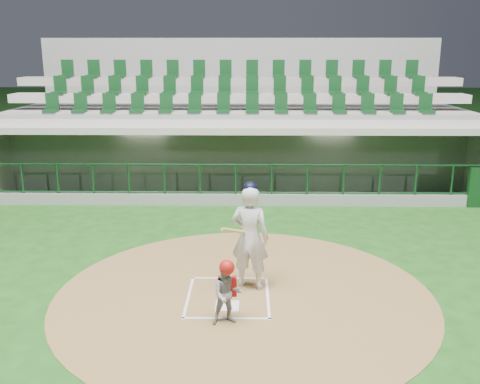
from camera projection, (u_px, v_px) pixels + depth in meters
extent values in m
plane|color=#174614|center=(229.00, 291.00, 10.40)|extent=(120.00, 120.00, 0.00)
cylinder|color=brown|center=(244.00, 295.00, 10.20)|extent=(7.20, 7.20, 0.01)
cube|color=white|center=(227.00, 306.00, 9.71)|extent=(0.43, 0.43, 0.02)
cube|color=white|center=(189.00, 296.00, 10.11)|extent=(0.05, 1.80, 0.01)
cube|color=white|center=(268.00, 297.00, 10.09)|extent=(0.05, 1.80, 0.01)
cube|color=white|center=(230.00, 278.00, 10.92)|extent=(1.55, 0.05, 0.01)
cube|color=white|center=(226.00, 318.00, 9.28)|extent=(1.55, 0.05, 0.01)
cube|color=gray|center=(237.00, 208.00, 17.79)|extent=(15.00, 3.00, 0.10)
cube|color=slate|center=(238.00, 158.00, 18.97)|extent=(15.00, 0.20, 2.70)
cube|color=#B9B6A3|center=(238.00, 151.00, 18.79)|extent=(13.50, 0.04, 0.90)
cube|color=slate|center=(9.00, 166.00, 17.54)|extent=(0.20, 3.00, 2.70)
cube|color=gray|center=(468.00, 168.00, 17.31)|extent=(0.20, 3.00, 2.70)
cube|color=#A4A094|center=(237.00, 124.00, 16.82)|extent=(15.40, 3.50, 0.20)
cube|color=gray|center=(236.00, 200.00, 16.11)|extent=(15.00, 0.15, 0.40)
cube|color=black|center=(236.00, 149.00, 15.71)|extent=(15.00, 0.01, 0.95)
cube|color=brown|center=(238.00, 192.00, 18.73)|extent=(12.75, 0.40, 0.45)
cube|color=white|center=(144.00, 126.00, 17.14)|extent=(1.30, 0.35, 0.04)
cube|color=white|center=(331.00, 127.00, 17.04)|extent=(1.30, 0.35, 0.04)
imported|color=#A21711|center=(86.00, 172.00, 18.52)|extent=(1.35, 0.97, 1.89)
imported|color=maroon|center=(184.00, 177.00, 18.31)|extent=(1.04, 0.72, 1.63)
imported|color=#A7121D|center=(297.00, 177.00, 18.23)|extent=(0.86, 0.57, 1.73)
imported|color=#A11C11|center=(395.00, 181.00, 18.05)|extent=(1.50, 0.96, 1.55)
cube|color=slate|center=(239.00, 142.00, 20.49)|extent=(17.00, 6.50, 2.50)
cube|color=gray|center=(238.00, 116.00, 18.75)|extent=(16.60, 0.95, 0.30)
cube|color=#A6A096|center=(238.00, 98.00, 19.53)|extent=(16.60, 0.95, 0.30)
cube|color=gray|center=(239.00, 81.00, 20.30)|extent=(16.60, 0.95, 0.30)
cube|color=gray|center=(240.00, 98.00, 23.38)|extent=(17.00, 0.25, 5.05)
imported|color=silver|center=(250.00, 237.00, 10.29)|extent=(0.86, 0.68, 2.05)
sphere|color=black|center=(250.00, 189.00, 10.04)|extent=(0.28, 0.28, 0.28)
cylinder|color=tan|center=(237.00, 231.00, 10.00)|extent=(0.58, 0.79, 0.39)
imported|color=gray|center=(227.00, 294.00, 9.01)|extent=(0.59, 0.50, 1.07)
sphere|color=#AF1612|center=(227.00, 267.00, 8.88)|extent=(0.26, 0.26, 0.26)
cube|color=#A51211|center=(227.00, 286.00, 9.13)|extent=(0.32, 0.10, 0.35)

